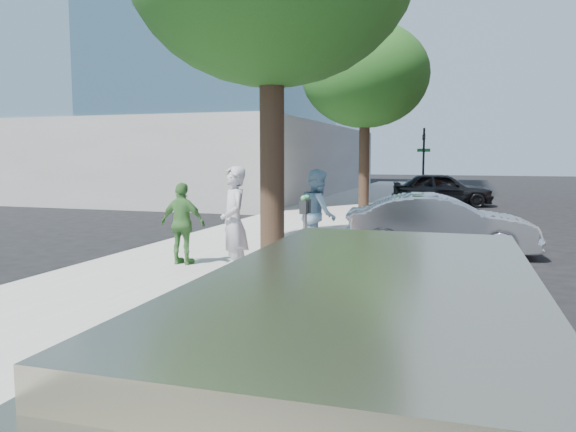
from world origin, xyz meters
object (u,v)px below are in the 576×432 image
at_px(bg_car, 442,189).
at_px(van, 382,383).
at_px(parking_meter, 305,219).
at_px(person_green, 183,224).
at_px(person_gray, 234,223).
at_px(sedan_silver, 440,225).
at_px(person_officer, 318,214).

distance_m(bg_car, van, 23.56).
xyz_separation_m(parking_meter, person_green, (-2.67, 0.45, -0.24)).
relative_size(parking_meter, person_gray, 0.74).
distance_m(parking_meter, van, 6.54).
distance_m(person_green, van, 8.23).
distance_m(parking_meter, person_green, 2.71).
xyz_separation_m(sedan_silver, van, (0.21, -10.15, 0.23)).
distance_m(person_green, sedan_silver, 5.95).
height_order(parking_meter, sedan_silver, parking_meter).
distance_m(parking_meter, bg_car, 17.48).
relative_size(person_officer, person_green, 1.15).
relative_size(person_green, van, 0.35).
xyz_separation_m(person_gray, bg_car, (2.59, 17.91, -0.36)).
xyz_separation_m(person_gray, sedan_silver, (3.23, 4.52, -0.43)).
xyz_separation_m(person_green, van, (4.96, -6.57, -0.03)).
bearing_deg(bg_car, person_gray, 164.83).
bearing_deg(person_gray, parking_meter, 77.28).
relative_size(parking_meter, van, 0.31).
bearing_deg(sedan_silver, van, 173.46).
xyz_separation_m(sedan_silver, bg_car, (-0.63, 13.39, 0.07)).
xyz_separation_m(person_green, sedan_silver, (4.75, 3.58, -0.26)).
relative_size(person_green, bg_car, 0.36).
bearing_deg(van, person_green, 125.71).
relative_size(parking_meter, sedan_silver, 0.34).
height_order(person_officer, sedan_silver, person_officer).
relative_size(parking_meter, bg_car, 0.32).
bearing_deg(sedan_silver, person_gray, 136.75).
distance_m(person_officer, bg_car, 15.58).
bearing_deg(person_officer, person_green, 97.46).
bearing_deg(bg_car, person_officer, 166.65).
xyz_separation_m(parking_meter, person_officer, (-0.29, 1.94, -0.12)).
distance_m(person_green, bg_car, 17.46).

